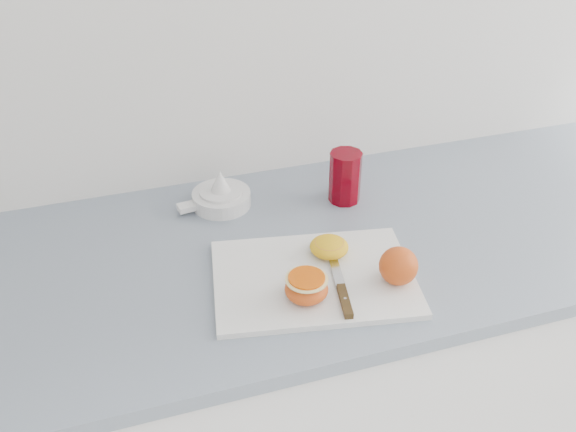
{
  "coord_description": "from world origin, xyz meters",
  "views": [
    {
      "loc": [
        -0.29,
        0.73,
        1.64
      ],
      "look_at": [
        0.02,
        1.7,
        0.96
      ],
      "focal_mm": 40.0,
      "sensor_mm": 36.0,
      "label": 1
    }
  ],
  "objects": [
    {
      "name": "counter",
      "position": [
        -0.0,
        1.7,
        0.45
      ],
      "size": [
        2.31,
        0.64,
        0.89
      ],
      "color": "white",
      "rests_on": "ground"
    },
    {
      "name": "cutting_board",
      "position": [
        0.03,
        1.58,
        0.9
      ],
      "size": [
        0.4,
        0.32,
        0.01
      ],
      "primitive_type": "cube",
      "rotation": [
        0.0,
        0.0,
        -0.17
      ],
      "color": "white",
      "rests_on": "counter"
    },
    {
      "name": "whole_orange",
      "position": [
        0.17,
        1.52,
        0.94
      ],
      "size": [
        0.07,
        0.07,
        0.07
      ],
      "color": "#D74B12",
      "rests_on": "cutting_board"
    },
    {
      "name": "half_orange",
      "position": [
        -0.0,
        1.53,
        0.93
      ],
      "size": [
        0.08,
        0.08,
        0.05
      ],
      "color": "#D74B12",
      "rests_on": "cutting_board"
    },
    {
      "name": "squeezed_shell",
      "position": [
        0.08,
        1.64,
        0.92
      ],
      "size": [
        0.07,
        0.07,
        0.03
      ],
      "color": "gold",
      "rests_on": "cutting_board"
    },
    {
      "name": "paring_knife",
      "position": [
        0.06,
        1.51,
        0.91
      ],
      "size": [
        0.05,
        0.18,
        0.01
      ],
      "color": "#412E13",
      "rests_on": "cutting_board"
    },
    {
      "name": "citrus_juicer",
      "position": [
        -0.08,
        1.88,
        0.91
      ],
      "size": [
        0.16,
        0.13,
        0.08
      ],
      "color": "white",
      "rests_on": "counter"
    },
    {
      "name": "red_tumbler",
      "position": [
        0.19,
        1.83,
        0.94
      ],
      "size": [
        0.07,
        0.07,
        0.12
      ],
      "color": "#6A000C",
      "rests_on": "counter"
    }
  ]
}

